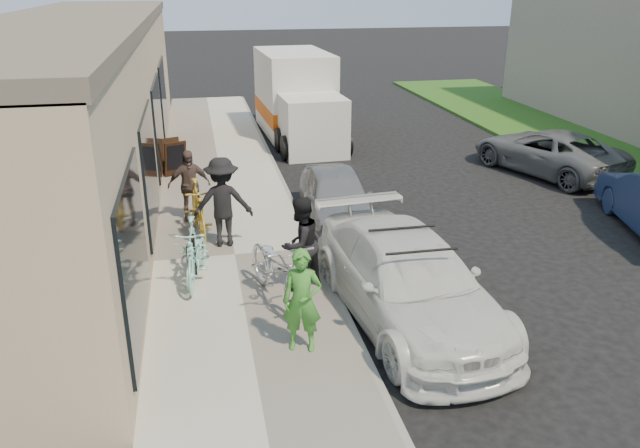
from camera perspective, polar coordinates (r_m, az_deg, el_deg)
ground at (r=9.72m, az=5.57°, el=-9.78°), size 120.00×120.00×0.00m
sidewalk at (r=12.00m, az=-7.78°, el=-3.08°), size 3.00×34.00×0.15m
curb at (r=12.18m, az=-0.48°, el=-2.55°), size 0.12×34.00×0.13m
storefront at (r=16.39m, az=-20.99°, el=9.92°), size 3.60×20.00×4.22m
bike_rack at (r=10.80m, az=-11.67°, el=-2.97°), size 0.14×0.57×0.81m
sandwich_board at (r=16.98m, az=-13.27°, el=5.95°), size 0.75×0.75×0.95m
sedan_white at (r=9.79m, az=8.02°, el=-5.09°), size 2.38×4.87×1.40m
sedan_silver at (r=13.63m, az=1.52°, el=2.55°), size 1.64×3.61×1.20m
moving_truck at (r=21.12m, az=-2.08°, el=11.18°), size 2.35×5.74×2.78m
far_car_gray at (r=18.35m, az=20.07°, el=6.26°), size 3.31×4.75×1.20m
tandem_bike at (r=9.99m, az=-3.92°, el=-4.19°), size 1.26×2.25×1.12m
woman_rider at (r=8.65m, az=-1.64°, el=-7.03°), size 0.63×0.50×1.51m
man_standing at (r=10.30m, az=-1.81°, el=-1.82°), size 0.99×0.96×1.61m
cruiser_bike_a at (r=10.87m, az=-11.61°, el=-2.53°), size 0.61×1.80×1.07m
cruiser_bike_b at (r=11.05m, az=-11.21°, el=-2.87°), size 0.84×1.59×0.80m
cruiser_bike_c at (r=12.70m, az=-11.08°, el=1.24°), size 0.73×1.93×1.13m
bystander_a at (r=12.13m, az=-8.89°, el=2.00°), size 1.18×0.74×1.76m
bystander_b at (r=13.61m, az=-11.89°, el=3.48°), size 0.95×0.51×1.54m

